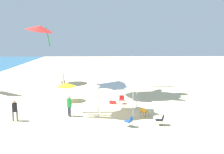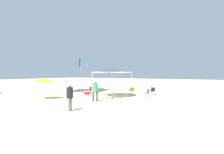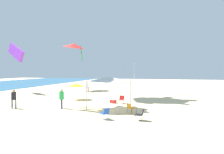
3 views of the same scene
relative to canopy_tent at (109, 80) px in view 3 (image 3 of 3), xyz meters
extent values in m
cube|color=beige|center=(-0.28, 0.30, -2.68)|extent=(120.00, 120.00, 0.10)
cylinder|color=#B7B7BC|center=(-1.73, -1.12, -1.43)|extent=(0.07, 0.07, 2.40)
cylinder|color=#B7B7BC|center=(1.08, -1.75, -1.43)|extent=(0.07, 0.07, 2.40)
cylinder|color=#B7B7BC|center=(-1.08, 1.75, -1.43)|extent=(0.07, 0.07, 2.40)
cylinder|color=#B7B7BC|center=(1.73, 1.12, -1.43)|extent=(0.07, 0.07, 2.40)
cube|color=silver|center=(0.00, 0.00, -0.18)|extent=(3.54, 3.59, 0.10)
pyramid|color=silver|center=(0.00, 0.00, 0.07)|extent=(3.47, 3.52, 0.39)
cylinder|color=silver|center=(4.19, 5.29, -1.68)|extent=(0.05, 0.06, 1.90)
cone|color=yellow|center=(4.19, 5.28, -0.89)|extent=(2.05, 2.05, 0.37)
cylinder|color=black|center=(-3.09, -0.54, -2.43)|extent=(0.02, 0.02, 0.40)
cylinder|color=black|center=(-3.50, -0.22, -2.43)|extent=(0.02, 0.02, 0.40)
cylinder|color=black|center=(-3.41, -0.95, -2.43)|extent=(0.02, 0.02, 0.40)
cylinder|color=black|center=(-3.82, -0.63, -2.43)|extent=(0.02, 0.02, 0.40)
cube|color=blue|center=(-3.46, -0.58, -2.23)|extent=(0.73, 0.73, 0.03)
cube|color=blue|center=(-3.64, -0.81, -2.02)|extent=(0.47, 0.41, 0.41)
cylinder|color=black|center=(-1.07, -2.57, -2.43)|extent=(0.02, 0.02, 0.40)
cylinder|color=black|center=(-0.74, -2.18, -2.43)|extent=(0.02, 0.02, 0.40)
cylinder|color=black|center=(-1.47, -2.24, -2.43)|extent=(0.02, 0.02, 0.40)
cylinder|color=black|center=(-1.14, -1.84, -2.43)|extent=(0.02, 0.02, 0.40)
cube|color=orange|center=(-1.10, -2.21, -2.23)|extent=(0.73, 0.73, 0.03)
cube|color=orange|center=(-1.33, -2.02, -2.02)|extent=(0.42, 0.46, 0.41)
cylinder|color=black|center=(-2.94, -2.77, -2.43)|extent=(0.02, 0.02, 0.40)
cylinder|color=black|center=(-3.46, -2.73, -2.43)|extent=(0.02, 0.02, 0.40)
cylinder|color=black|center=(-2.99, -3.29, -2.43)|extent=(0.02, 0.02, 0.40)
cylinder|color=black|center=(-3.50, -3.25, -2.43)|extent=(0.02, 0.02, 0.40)
cube|color=black|center=(-3.22, -3.01, -2.23)|extent=(0.56, 0.56, 0.03)
cube|color=black|center=(-3.25, -3.30, -2.02)|extent=(0.50, 0.17, 0.41)
cylinder|color=black|center=(2.60, -0.26, -2.43)|extent=(0.02, 0.02, 0.40)
cylinder|color=black|center=(2.62, -0.78, -2.43)|extent=(0.02, 0.02, 0.40)
cylinder|color=black|center=(3.12, -0.24, -2.43)|extent=(0.02, 0.02, 0.40)
cylinder|color=black|center=(3.14, -0.76, -2.43)|extent=(0.02, 0.02, 0.40)
cube|color=red|center=(2.87, -0.51, -2.23)|extent=(0.54, 0.54, 0.03)
cube|color=red|center=(3.16, -0.50, -2.02)|extent=(0.15, 0.50, 0.41)
cube|color=red|center=(2.97, 0.43, -2.45)|extent=(0.57, 0.70, 0.36)
cube|color=white|center=(2.97, 0.43, -2.25)|extent=(0.59, 0.72, 0.04)
cylinder|color=silver|center=(5.41, -1.46, -0.47)|extent=(0.06, 0.06, 4.33)
cube|color=blue|center=(5.59, -1.46, 1.05)|extent=(0.30, 0.02, 1.10)
cylinder|color=brown|center=(11.68, 7.08, -2.21)|extent=(0.17, 0.17, 0.85)
cylinder|color=brown|center=(11.59, 6.76, -2.21)|extent=(0.17, 0.17, 0.85)
cylinder|color=white|center=(11.63, 6.92, -1.41)|extent=(0.44, 0.44, 0.74)
sphere|color=beige|center=(11.63, 6.92, -0.90)|extent=(0.28, 0.28, 0.28)
cylinder|color=#33384C|center=(-0.78, 4.33, -2.22)|extent=(0.16, 0.16, 0.83)
cylinder|color=#33384C|center=(-1.06, 4.17, -2.22)|extent=(0.16, 0.16, 0.83)
cylinder|color=green|center=(-0.92, 4.25, -1.45)|extent=(0.43, 0.43, 0.72)
sphere|color=beige|center=(-0.92, 4.25, -0.95)|extent=(0.27, 0.27, 0.27)
cylinder|color=slate|center=(-1.97, 8.32, -2.23)|extent=(0.16, 0.16, 0.80)
cylinder|color=slate|center=(-2.08, 8.61, -2.23)|extent=(0.16, 0.16, 0.80)
cylinder|color=black|center=(-2.03, 8.47, -1.49)|extent=(0.42, 0.42, 0.69)
sphere|color=tan|center=(-2.03, 8.47, -1.01)|extent=(0.26, 0.26, 0.26)
cone|color=red|center=(14.02, 10.41, 5.23)|extent=(5.36, 5.38, 1.43)
cylinder|color=green|center=(15.33, 9.54, 3.95)|extent=(0.52, 0.69, 2.81)
cube|color=purple|center=(8.02, 17.22, 3.68)|extent=(2.84, 5.02, 3.28)
cube|color=pink|center=(8.02, 17.22, 2.98)|extent=(2.13, 3.73, 1.84)
camera|label=1|loc=(-21.56, 1.04, 4.25)|focal=39.97mm
camera|label=2|loc=(-10.84, 17.86, -0.24)|focal=32.30mm
camera|label=3|loc=(-16.03, -4.49, 0.82)|focal=29.86mm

